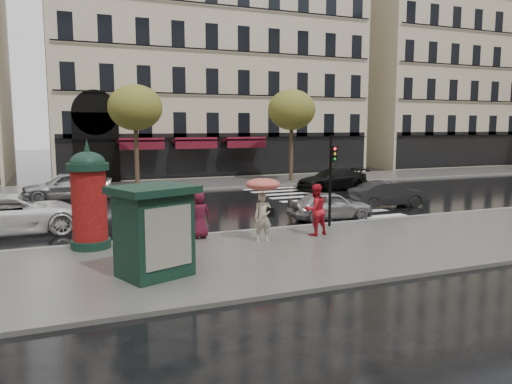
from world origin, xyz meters
name	(u,v)px	position (x,y,z in m)	size (l,w,h in m)	color
ground	(292,250)	(0.00, 0.00, 0.00)	(160.00, 160.00, 0.00)	black
near_sidewalk	(299,252)	(0.00, -0.50, 0.06)	(90.00, 7.00, 0.12)	#474744
far_sidewalk	(165,185)	(0.00, 19.00, 0.06)	(90.00, 6.00, 0.12)	#474744
near_kerb	(256,231)	(0.00, 3.00, 0.07)	(90.00, 0.25, 0.14)	slate
far_kerb	(176,190)	(0.00, 16.00, 0.07)	(90.00, 0.25, 0.14)	slate
zebra_crossing	(311,200)	(6.00, 9.60, 0.01)	(3.60, 11.75, 0.01)	silver
bldg_far_corner	(202,44)	(6.00, 30.00, 11.31)	(26.00, 14.00, 22.90)	#B7A88C
bldg_far_right	(445,60)	(34.00, 30.00, 11.31)	(24.00, 14.00, 22.90)	#B7A88C
tree_far_left	(135,108)	(-2.00, 18.00, 5.17)	(3.40, 3.40, 6.64)	#38281C
tree_far_right	(292,110)	(9.00, 18.00, 5.17)	(3.40, 3.40, 6.64)	#38281C
woman_umbrella	(263,199)	(-0.56, 1.06, 1.60)	(1.17, 1.17, 2.25)	#B9AE98
woman_red	(315,210)	(1.59, 1.28, 1.05)	(0.90, 0.70, 1.85)	red
man_burgundy	(199,215)	(-2.43, 2.40, 0.96)	(0.82, 0.53, 1.67)	#4B0F21
morris_column	(89,196)	(-6.07, 2.40, 1.81)	(1.31, 1.31, 3.52)	black
traffic_light	(331,172)	(2.93, 2.43, 2.29)	(0.23, 0.34, 3.57)	black
newsstand	(154,230)	(-4.76, -1.46, 1.35)	(2.44, 2.25, 2.38)	black
car_silver	(330,205)	(3.96, 4.20, 0.63)	(1.49, 3.70, 1.26)	#A2A2A6
car_darkgrey	(389,194)	(8.51, 6.09, 0.64)	(1.36, 3.89, 1.28)	black
car_white	(12,214)	(-8.57, 6.21, 0.77)	(2.55, 5.52, 1.53)	white
car_black	(332,179)	(9.37, 12.98, 0.68)	(1.90, 4.68, 1.36)	black
car_far_silver	(67,186)	(-6.31, 14.75, 0.80)	(1.89, 4.70, 1.60)	#9C9DA1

